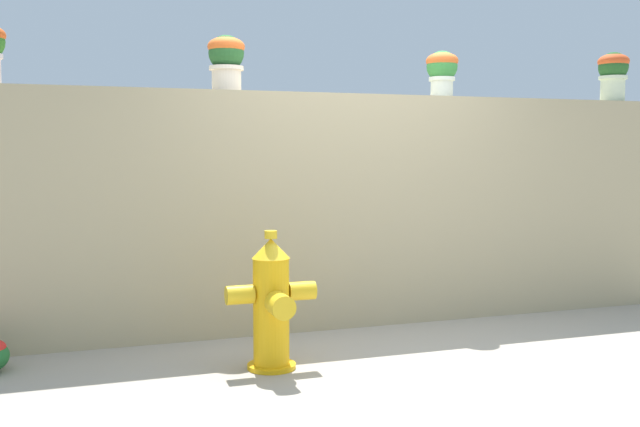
{
  "coord_description": "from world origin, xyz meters",
  "views": [
    {
      "loc": [
        -2.09,
        -4.33,
        1.4
      ],
      "look_at": [
        -0.27,
        1.0,
        0.93
      ],
      "focal_mm": 41.03,
      "sensor_mm": 36.0,
      "label": 1
    }
  ],
  "objects_px": {
    "potted_plant_1": "(226,58)",
    "potted_plant_3": "(613,72)",
    "potted_plant_2": "(442,69)",
    "fire_hydrant": "(272,305)"
  },
  "relations": [
    {
      "from": "potted_plant_1",
      "to": "potted_plant_3",
      "type": "bearing_deg",
      "value": -0.99
    },
    {
      "from": "potted_plant_1",
      "to": "potted_plant_3",
      "type": "xyz_separation_m",
      "value": [
        3.56,
        -0.06,
        0.02
      ]
    },
    {
      "from": "potted_plant_2",
      "to": "fire_hydrant",
      "type": "xyz_separation_m",
      "value": [
        -1.76,
        -1.03,
        -1.67
      ]
    },
    {
      "from": "potted_plant_1",
      "to": "potted_plant_2",
      "type": "relative_size",
      "value": 1.12
    },
    {
      "from": "potted_plant_1",
      "to": "fire_hydrant",
      "type": "height_order",
      "value": "potted_plant_1"
    },
    {
      "from": "potted_plant_1",
      "to": "potted_plant_2",
      "type": "height_order",
      "value": "potted_plant_1"
    },
    {
      "from": "fire_hydrant",
      "to": "potted_plant_2",
      "type": "bearing_deg",
      "value": 30.3
    },
    {
      "from": "potted_plant_2",
      "to": "potted_plant_3",
      "type": "distance_m",
      "value": 1.75
    },
    {
      "from": "potted_plant_1",
      "to": "fire_hydrant",
      "type": "xyz_separation_m",
      "value": [
        0.05,
        -1.08,
        -1.7
      ]
    },
    {
      "from": "potted_plant_2",
      "to": "potted_plant_3",
      "type": "xyz_separation_m",
      "value": [
        1.75,
        -0.0,
        0.04
      ]
    }
  ]
}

